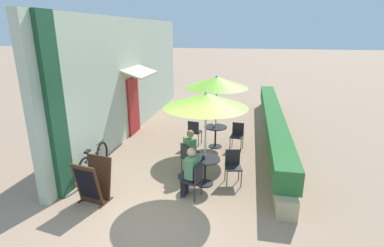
# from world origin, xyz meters

# --- Properties ---
(ground_plane) EXTENTS (120.00, 120.00, 0.00)m
(ground_plane) POSITION_xyz_m (0.00, 0.00, 0.00)
(ground_plane) COLOR #9E7F66
(cafe_facade_wall) EXTENTS (0.98, 11.43, 4.20)m
(cafe_facade_wall) POSITION_xyz_m (-2.54, 5.58, 2.09)
(cafe_facade_wall) COLOR #B2C1AD
(cafe_facade_wall) RESTS_ON ground_plane
(planter_hedge) EXTENTS (0.60, 10.43, 1.01)m
(planter_hedge) POSITION_xyz_m (2.75, 5.62, 0.54)
(planter_hedge) COLOR tan
(planter_hedge) RESTS_ON ground_plane
(patio_table_near) EXTENTS (0.76, 0.76, 0.71)m
(patio_table_near) POSITION_xyz_m (0.85, 1.68, 0.51)
(patio_table_near) COLOR black
(patio_table_near) RESTS_ON ground_plane
(patio_umbrella_near) EXTENTS (2.01, 2.01, 2.42)m
(patio_umbrella_near) POSITION_xyz_m (0.85, 1.68, 2.20)
(patio_umbrella_near) COLOR #B7B7BC
(patio_umbrella_near) RESTS_ON ground_plane
(cafe_chair_near_left) EXTENTS (0.56, 0.56, 0.87)m
(cafe_chair_near_left) POSITION_xyz_m (0.31, 2.16, 0.52)
(cafe_chair_near_left) COLOR #232328
(cafe_chair_near_left) RESTS_ON ground_plane
(seated_patron_near_left) EXTENTS (0.51, 0.51, 1.25)m
(seated_patron_near_left) POSITION_xyz_m (0.39, 2.24, 0.69)
(seated_patron_near_left) COLOR #23232D
(seated_patron_near_left) RESTS_ON ground_plane
(cafe_chair_near_right) EXTENTS (0.50, 0.50, 0.87)m
(cafe_chair_near_right) POSITION_xyz_m (0.70, 0.97, 0.52)
(cafe_chair_near_right) COLOR #232328
(cafe_chair_near_right) RESTS_ON ground_plane
(seated_patron_near_right) EXTENTS (0.48, 0.43, 1.25)m
(seated_patron_near_right) POSITION_xyz_m (0.59, 1.00, 0.69)
(seated_patron_near_right) COLOR #23232D
(seated_patron_near_right) RESTS_ON ground_plane
(cafe_chair_near_back) EXTENTS (0.48, 0.48, 0.87)m
(cafe_chair_near_back) POSITION_xyz_m (1.54, 1.91, 0.52)
(cafe_chair_near_back) COLOR #232328
(cafe_chair_near_back) RESTS_ON ground_plane
(coffee_cup_near) EXTENTS (0.07, 0.07, 0.09)m
(coffee_cup_near) POSITION_xyz_m (0.80, 1.63, 0.76)
(coffee_cup_near) COLOR #232328
(coffee_cup_near) RESTS_ON patio_table_near
(patio_table_mid) EXTENTS (0.76, 0.76, 0.71)m
(patio_table_mid) POSITION_xyz_m (0.81, 4.28, 0.51)
(patio_table_mid) COLOR black
(patio_table_mid) RESTS_ON ground_plane
(patio_umbrella_mid) EXTENTS (2.01, 2.01, 2.42)m
(patio_umbrella_mid) POSITION_xyz_m (0.81, 4.28, 2.20)
(patio_umbrella_mid) COLOR #B7B7BC
(patio_umbrella_mid) RESTS_ON ground_plane
(cafe_chair_mid_left) EXTENTS (0.45, 0.45, 0.87)m
(cafe_chair_mid_left) POSITION_xyz_m (1.54, 4.26, 0.52)
(cafe_chair_mid_left) COLOR #232328
(cafe_chair_mid_left) RESTS_ON ground_plane
(cafe_chair_mid_right) EXTENTS (0.45, 0.45, 0.87)m
(cafe_chair_mid_right) POSITION_xyz_m (0.09, 4.31, 0.52)
(cafe_chair_mid_right) COLOR #232328
(cafe_chair_mid_right) RESTS_ON ground_plane
(coffee_cup_mid) EXTENTS (0.07, 0.07, 0.09)m
(coffee_cup_mid) POSITION_xyz_m (0.75, 4.32, 0.76)
(coffee_cup_mid) COLOR white
(coffee_cup_mid) RESTS_ON patio_table_mid
(bicycle_leaning) EXTENTS (0.17, 1.80, 0.81)m
(bicycle_leaning) POSITION_xyz_m (-2.20, 1.66, 0.37)
(bicycle_leaning) COLOR black
(bicycle_leaning) RESTS_ON ground_plane
(menu_board) EXTENTS (0.74, 0.74, 1.01)m
(menu_board) POSITION_xyz_m (-1.53, 0.42, 0.50)
(menu_board) COLOR #422819
(menu_board) RESTS_ON ground_plane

